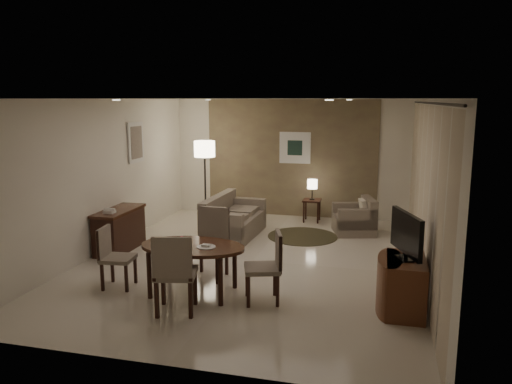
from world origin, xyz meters
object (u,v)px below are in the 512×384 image
(chair_near, at_px, (176,272))
(chair_far, at_px, (209,244))
(console_desk, at_px, (119,230))
(dining_table, at_px, (193,269))
(chair_left, at_px, (118,258))
(chair_right, at_px, (262,267))
(sofa, at_px, (234,216))
(floor_lamp, at_px, (205,182))
(side_table, at_px, (312,210))
(armchair, at_px, (354,216))
(tv_cabinet, at_px, (405,285))

(chair_near, bearing_deg, chair_far, -103.16)
(console_desk, height_order, chair_near, chair_near)
(dining_table, distance_m, chair_left, 1.13)
(chair_right, relative_size, sofa, 0.56)
(dining_table, height_order, floor_lamp, floor_lamp)
(sofa, bearing_deg, floor_lamp, 46.08)
(chair_near, xyz_separation_m, floor_lamp, (-1.29, 4.66, 0.37))
(floor_lamp, bearing_deg, side_table, 13.96)
(chair_near, distance_m, sofa, 3.66)
(chair_far, distance_m, armchair, 3.76)
(console_desk, height_order, floor_lamp, floor_lamp)
(tv_cabinet, distance_m, dining_table, 2.86)
(chair_right, xyz_separation_m, sofa, (-1.31, 3.07, -0.08))
(console_desk, bearing_deg, chair_near, -47.32)
(chair_right, distance_m, floor_lamp, 4.69)
(armchair, bearing_deg, chair_near, -39.28)
(chair_left, relative_size, chair_right, 0.93)
(console_desk, height_order, chair_far, chair_far)
(dining_table, relative_size, side_table, 2.99)
(chair_far, bearing_deg, dining_table, -89.26)
(side_table, height_order, floor_lamp, floor_lamp)
(tv_cabinet, height_order, side_table, tv_cabinet)
(chair_near, distance_m, floor_lamp, 4.85)
(console_desk, height_order, side_table, console_desk)
(side_table, bearing_deg, dining_table, -102.69)
(tv_cabinet, relative_size, dining_table, 0.61)
(console_desk, bearing_deg, chair_far, -25.03)
(tv_cabinet, height_order, chair_right, chair_right)
(sofa, height_order, armchair, sofa)
(armchair, height_order, floor_lamp, floor_lamp)
(chair_left, distance_m, floor_lamp, 4.10)
(chair_near, height_order, chair_far, chair_far)
(console_desk, bearing_deg, sofa, 39.45)
(chair_near, relative_size, chair_far, 1.00)
(chair_far, distance_m, chair_right, 1.21)
(chair_right, height_order, side_table, chair_right)
(chair_far, height_order, chair_left, chair_far)
(chair_left, xyz_separation_m, chair_right, (2.14, -0.00, 0.04))
(floor_lamp, bearing_deg, chair_far, -69.35)
(dining_table, relative_size, floor_lamp, 0.82)
(console_desk, xyz_separation_m, armchair, (4.03, 2.23, -0.01))
(console_desk, relative_size, tv_cabinet, 1.33)
(dining_table, bearing_deg, sofa, 95.66)
(console_desk, bearing_deg, dining_table, -38.04)
(tv_cabinet, height_order, chair_left, chair_left)
(dining_table, relative_size, armchair, 1.82)
(chair_near, xyz_separation_m, chair_left, (-1.15, 0.58, -0.08))
(chair_far, relative_size, side_table, 2.13)
(chair_far, bearing_deg, side_table, 77.08)
(chair_left, relative_size, armchair, 1.09)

